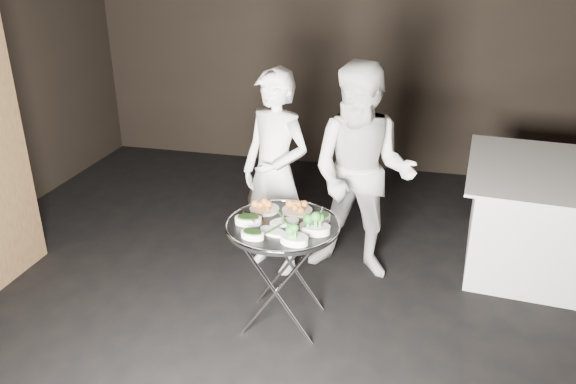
% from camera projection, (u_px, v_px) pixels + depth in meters
% --- Properties ---
extents(floor, '(6.00, 7.00, 0.05)m').
position_uv_depth(floor, '(265.00, 344.00, 3.83)').
color(floor, black).
rests_on(floor, ground).
extents(wall_back, '(6.00, 0.05, 3.00)m').
position_uv_depth(wall_back, '(348.00, 40.00, 6.36)').
color(wall_back, black).
rests_on(wall_back, floor).
extents(tray_stand, '(0.52, 0.44, 0.76)m').
position_uv_depth(tray_stand, '(283.00, 270.00, 3.85)').
color(tray_stand, silver).
rests_on(tray_stand, floor).
extents(serving_tray, '(0.77, 0.77, 0.04)m').
position_uv_depth(serving_tray, '(283.00, 225.00, 3.71)').
color(serving_tray, black).
rests_on(serving_tray, tray_stand).
extents(potato_plate_a, '(0.22, 0.22, 0.08)m').
position_uv_depth(potato_plate_a, '(264.00, 206.00, 3.89)').
color(potato_plate_a, beige).
rests_on(potato_plate_a, serving_tray).
extents(potato_plate_b, '(0.21, 0.21, 0.08)m').
position_uv_depth(potato_plate_b, '(297.00, 208.00, 3.87)').
color(potato_plate_b, beige).
rests_on(potato_plate_b, serving_tray).
extents(greens_bowl, '(0.11, 0.11, 0.06)m').
position_uv_depth(greens_bowl, '(322.00, 216.00, 3.75)').
color(greens_bowl, white).
rests_on(greens_bowl, serving_tray).
extents(asparagus_plate_a, '(0.23, 0.20, 0.04)m').
position_uv_depth(asparagus_plate_a, '(284.00, 221.00, 3.71)').
color(asparagus_plate_a, white).
rests_on(asparagus_plate_a, serving_tray).
extents(asparagus_plate_b, '(0.21, 0.17, 0.04)m').
position_uv_depth(asparagus_plate_b, '(273.00, 231.00, 3.59)').
color(asparagus_plate_b, white).
rests_on(asparagus_plate_b, serving_tray).
extents(spinach_bowl_a, '(0.19, 0.14, 0.07)m').
position_uv_depth(spinach_bowl_a, '(248.00, 219.00, 3.70)').
color(spinach_bowl_a, white).
rests_on(spinach_bowl_a, serving_tray).
extents(spinach_bowl_b, '(0.17, 0.12, 0.06)m').
position_uv_depth(spinach_bowl_b, '(252.00, 234.00, 3.52)').
color(spinach_bowl_b, white).
rests_on(spinach_bowl_b, serving_tray).
extents(broccoli_bowl_a, '(0.20, 0.14, 0.08)m').
position_uv_depth(broccoli_bowl_a, '(315.00, 227.00, 3.59)').
color(broccoli_bowl_a, white).
rests_on(broccoli_bowl_a, serving_tray).
extents(broccoli_bowl_b, '(0.21, 0.17, 0.08)m').
position_uv_depth(broccoli_bowl_b, '(294.00, 238.00, 3.46)').
color(broccoli_bowl_b, white).
rests_on(broccoli_bowl_b, serving_tray).
extents(serving_utensils, '(0.58, 0.41, 0.01)m').
position_uv_depth(serving_utensils, '(288.00, 213.00, 3.75)').
color(serving_utensils, silver).
rests_on(serving_utensils, serving_tray).
extents(waiter_left, '(0.71, 0.61, 1.66)m').
position_uv_depth(waiter_left, '(275.00, 173.00, 4.42)').
color(waiter_left, white).
rests_on(waiter_left, floor).
extents(waiter_right, '(0.90, 0.73, 1.73)m').
position_uv_depth(waiter_right, '(362.00, 174.00, 4.31)').
color(waiter_right, white).
rests_on(waiter_right, floor).
extents(dining_table, '(1.48, 1.48, 0.84)m').
position_uv_depth(dining_table, '(556.00, 219.00, 4.59)').
color(dining_table, white).
rests_on(dining_table, floor).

